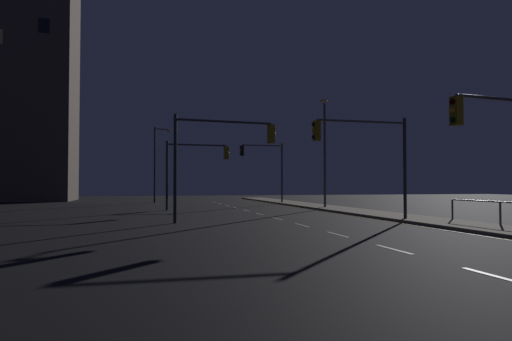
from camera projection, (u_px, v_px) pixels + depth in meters
ground_plane at (298, 224)px, 21.54m from camera, size 112.00×112.00×0.00m
sidewalk_right at (426, 220)px, 23.02m from camera, size 2.80×77.00×0.14m
lane_markings_center at (278, 219)px, 24.95m from camera, size 0.14×50.00×0.01m
lane_edge_line at (351, 216)px, 27.52m from camera, size 0.14×53.00×0.01m
traffic_light_far_left at (489, 134)px, 15.87m from camera, size 3.02×0.64×4.87m
traffic_light_overhead_east at (196, 161)px, 34.05m from camera, size 4.61×0.50×4.93m
traffic_light_mid_right at (364, 145)px, 23.02m from camera, size 5.05×0.40×5.02m
traffic_light_mid_left at (222, 146)px, 23.13m from camera, size 5.19×0.88×5.18m
traffic_light_near_left at (264, 160)px, 44.06m from camera, size 4.21×0.41×5.57m
street_lamp_across_street at (325, 144)px, 35.04m from camera, size 1.12×2.03×7.89m
street_lamp_far_end at (157, 157)px, 46.91m from camera, size 1.74×1.08×7.53m
building_distant at (2, 72)px, 51.92m from camera, size 15.24×8.13×28.49m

